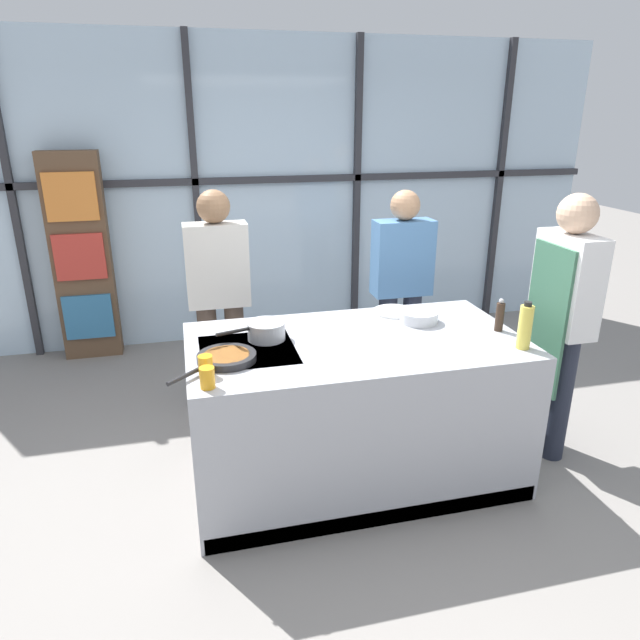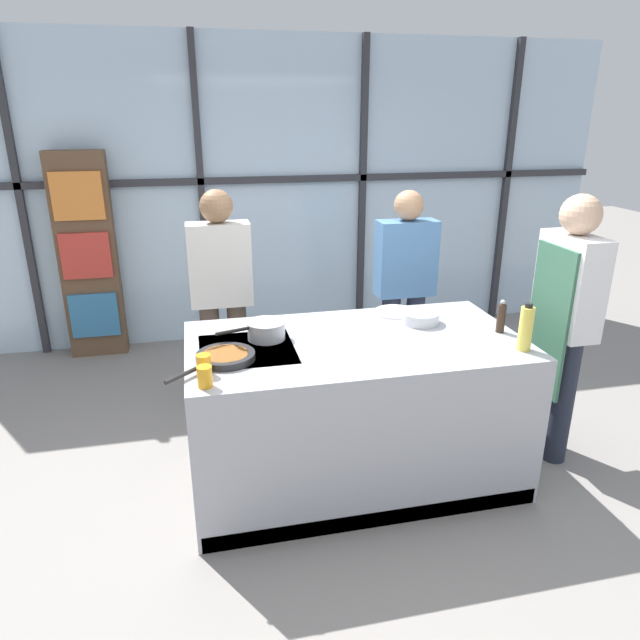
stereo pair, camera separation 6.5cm
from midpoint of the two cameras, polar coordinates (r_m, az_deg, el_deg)
The scene contains 15 objects.
ground_plane at distance 3.73m, azimuth 3.77°, elevation -14.95°, with size 18.00×18.00×0.00m, color gray.
back_window_wall at distance 5.57m, azimuth -3.32°, elevation 12.53°, with size 6.40×0.10×2.80m.
bookshelf at distance 5.48m, azimuth -21.87°, elevation 5.84°, with size 0.49×0.19×1.84m.
demo_island at distance 3.48m, azimuth 3.93°, elevation -8.89°, with size 1.93×1.03×0.90m.
chef at distance 3.82m, azimuth 23.67°, elevation 0.44°, with size 0.24×0.45×1.70m.
spectator_far_left at distance 4.17m, azimuth -9.39°, elevation 3.01°, with size 0.44×0.23×1.64m.
spectator_center_left at distance 4.46m, azimuth 8.88°, elevation 3.75°, with size 0.45×0.22×1.60m.
frying_pan at distance 3.04m, azimuth -8.91°, elevation -3.65°, with size 0.46×0.44×0.04m.
saucepan at distance 3.28m, azimuth -4.88°, elevation -0.98°, with size 0.40×0.22×0.11m.
white_plate at distance 3.75m, azimuth 8.04°, elevation 0.80°, with size 0.27×0.27×0.01m, color white.
mixing_bowl at distance 3.59m, azimuth 10.49°, elevation 0.30°, with size 0.24×0.24×0.07m.
oil_bottle at distance 3.31m, azimuth 20.43°, elevation -0.78°, with size 0.08×0.08×0.27m.
pepper_grinder at distance 3.54m, azimuth 18.17°, elevation 0.25°, with size 0.05×0.05×0.20m.
juice_glass_near at distance 2.77m, azimuth -10.78°, elevation -5.59°, with size 0.07×0.07×0.10m, color orange.
juice_glass_far at distance 2.89m, azimuth -10.90°, elevation -4.41°, with size 0.07×0.07×0.10m, color orange.
Camera 2 is at (-0.86, -2.92, 2.14)m, focal length 32.00 mm.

